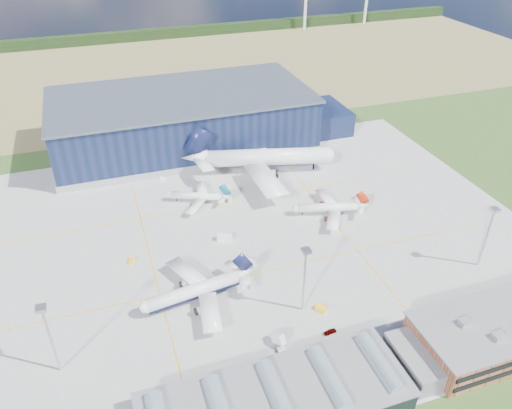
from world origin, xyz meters
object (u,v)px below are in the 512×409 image
at_px(hangar, 188,122).
at_px(gse_cart_a, 230,200).
at_px(gse_van_a, 225,238).
at_px(gse_tug_a, 321,309).
at_px(car_b, 261,371).
at_px(airliner_widebody, 267,149).
at_px(gse_van_b, 248,262).
at_px(light_mast_center, 305,270).
at_px(airliner_navy, 193,285).
at_px(airliner_red, 328,203).
at_px(light_mast_west, 48,329).
at_px(gse_cart_b, 163,179).
at_px(airstair, 278,341).
at_px(gse_tug_b, 132,261).
at_px(airliner_regional, 196,193).
at_px(light_mast_east, 489,228).
at_px(car_a, 330,331).
at_px(ops_building, 496,332).

distance_m(hangar, gse_cart_a, 59.55).
bearing_deg(gse_van_a, hangar, 16.99).
relative_size(gse_tug_a, gse_cart_a, 1.18).
distance_m(gse_van_a, car_b, 59.73).
height_order(airliner_widebody, gse_van_b, airliner_widebody).
distance_m(light_mast_center, airliner_navy, 34.65).
bearing_deg(hangar, gse_cart_a, -86.38).
relative_size(light_mast_center, gse_van_a, 4.32).
distance_m(airliner_red, gse_van_b, 43.52).
distance_m(hangar, light_mast_west, 139.77).
bearing_deg(airliner_red, airliner_navy, 42.90).
bearing_deg(gse_cart_b, car_b, -155.62).
xyz_separation_m(airliner_red, gse_cart_a, (-33.24, 21.72, -4.38)).
height_order(hangar, airstair, hangar).
bearing_deg(gse_cart_b, gse_tug_b, -179.89).
xyz_separation_m(airliner_regional, gse_van_a, (3.69, -28.67, -3.22)).
bearing_deg(light_mast_west, car_b, -19.70).
relative_size(light_mast_west, airstair, 5.15).
distance_m(light_mast_east, gse_cart_b, 130.53).
distance_m(gse_cart_a, car_b, 85.94).
bearing_deg(car_a, gse_tug_a, -16.09).
xyz_separation_m(airliner_red, airliner_regional, (-46.23, 25.33, -0.63)).
height_order(gse_van_a, airstair, airstair).
height_order(gse_tug_a, gse_cart_b, gse_tug_a).
bearing_deg(gse_tug_b, light_mast_west, -107.61).
relative_size(airliner_red, airliner_regional, 1.14).
xyz_separation_m(ops_building, gse_van_b, (-54.04, 55.32, -3.77)).
height_order(hangar, gse_tug_b, hangar).
bearing_deg(car_a, airliner_widebody, -16.30).
bearing_deg(gse_tug_b, hangar, 78.67).
distance_m(gse_tug_a, gse_cart_b, 99.57).
distance_m(airliner_navy, gse_tug_b, 30.45).
distance_m(light_mast_center, gse_tug_a, 15.82).
xyz_separation_m(hangar, gse_cart_a, (3.69, -58.41, -10.98)).
bearing_deg(airliner_navy, gse_cart_b, -100.79).
bearing_deg(airstair, airliner_red, 33.47).
distance_m(light_mast_east, airliner_widebody, 96.67).
distance_m(airliner_regional, gse_tug_b, 42.89).
bearing_deg(gse_cart_b, car_a, -142.81).
bearing_deg(gse_van_b, airliner_navy, 157.87).
relative_size(airliner_navy, airstair, 8.59).
bearing_deg(ops_building, light_mast_east, 56.32).
bearing_deg(gse_tug_a, light_mast_center, 122.66).
relative_size(gse_cart_b, car_b, 0.88).
distance_m(light_mast_west, gse_tug_b, 48.34).
distance_m(light_mast_center, car_b, 30.57).
height_order(hangar, airliner_red, hangar).
relative_size(ops_building, airliner_red, 1.50).
bearing_deg(light_mast_east, car_b, -168.00).
bearing_deg(airliner_red, gse_tug_b, 19.93).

